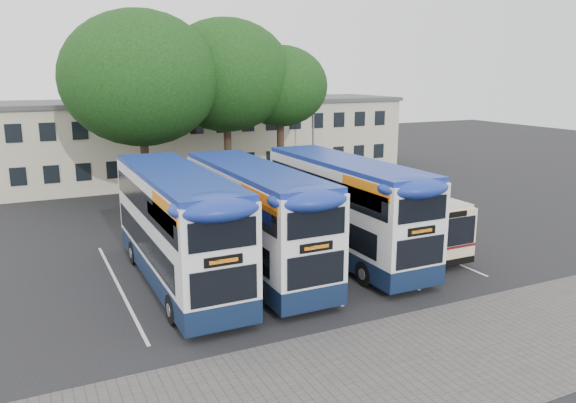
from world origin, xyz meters
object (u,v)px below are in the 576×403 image
Objects in this scene: lamp_post at (313,117)px; bus_dd_mid at (254,214)px; tree_left at (140,79)px; bus_single at (389,211)px; tree_mid at (226,76)px; bus_dd_right at (344,204)px; tree_right at (280,86)px; bus_dd_left at (177,223)px.

lamp_post reaches higher than bus_dd_mid.
tree_left is 14.50m from bus_dd_mid.
bus_dd_mid is (1.70, -13.34, -5.43)m from tree_left.
bus_dd_mid is 1.16× the size of bus_single.
bus_single is (-3.63, -14.64, -3.51)m from lamp_post.
bus_dd_mid is at bearing -172.97° from bus_single.
bus_single is (3.47, -13.57, -6.49)m from tree_mid.
tree_left reaches higher than bus_dd_right.
tree_right is 15.27m from bus_dd_right.
tree_mid reaches higher than bus_single.
tree_right is (3.73, -0.40, -0.73)m from tree_mid.
tree_mid is (-7.10, -1.07, 2.99)m from lamp_post.
bus_dd_right is at bearing 0.31° from bus_dd_left.
bus_dd_right is (4.41, 0.03, -0.00)m from bus_dd_mid.
tree_right is at bearing -6.19° from tree_mid.
tree_mid is at bearing 63.10° from bus_dd_left.
bus_single is at bearing 16.04° from bus_dd_right.
bus_dd_left reaches higher than bus_single.
lamp_post reaches higher than bus_dd_right.
bus_dd_left is (-11.09, -14.11, -4.82)m from tree_right.
bus_dd_right is at bearing -103.56° from tree_right.
tree_mid is 3.82m from tree_right.
lamp_post is 13.37m from tree_left.
bus_single is (7.54, 0.93, -0.90)m from bus_dd_mid.
lamp_post is at bearing 76.06° from bus_single.
tree_left is 9.56m from tree_right.
lamp_post is at bearing 66.48° from bus_dd_right.
bus_dd_left is at bearing -132.87° from lamp_post.
bus_dd_mid is (-11.18, -15.57, -2.60)m from lamp_post.
tree_left reaches higher than tree_mid.
bus_single is at bearing -75.67° from tree_mid.
bus_dd_right is at bearing -113.52° from lamp_post.
tree_right reaches higher than lamp_post.
bus_dd_left is (-7.36, -14.51, -5.55)m from tree_mid.
bus_dd_left reaches higher than bus_dd_mid.
bus_dd_left is at bearing -96.78° from tree_left.
bus_dd_right reaches higher than bus_single.
tree_left is 16.72m from bus_single.
lamp_post is at bearing 9.84° from tree_left.
bus_single is at bearing 7.03° from bus_dd_mid.
tree_mid is 15.52m from bus_dd_right.
tree_left is 1.27× the size of bus_single.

